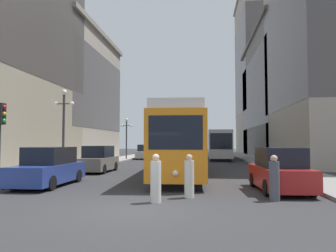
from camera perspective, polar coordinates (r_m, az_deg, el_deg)
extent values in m
plane|color=#303033|center=(9.83, -5.98, -14.90)|extent=(200.00, 200.00, 0.00)
cube|color=gray|center=(50.45, -5.16, -5.30)|extent=(2.96, 120.00, 0.15)
cube|color=gray|center=(49.79, 13.27, -5.26)|extent=(2.96, 120.00, 0.15)
cube|color=black|center=(20.34, 2.20, -8.29)|extent=(2.87, 13.86, 0.35)
cube|color=orange|center=(20.25, 2.19, -3.42)|extent=(3.32, 15.08, 3.10)
cube|color=black|center=(20.26, 2.18, -1.45)|extent=(3.32, 14.48, 1.08)
cube|color=silver|center=(20.32, 2.18, 1.58)|extent=(3.10, 14.77, 0.44)
cube|color=black|center=(12.80, 1.37, -1.17)|extent=(2.21, 0.19, 1.40)
sphere|color=#F2EACC|center=(12.78, 1.37, -8.54)|extent=(0.24, 0.24, 0.24)
cube|color=black|center=(39.47, 9.24, -5.74)|extent=(2.31, 10.79, 0.35)
cube|color=#B7B7BA|center=(39.42, 9.22, -3.23)|extent=(2.71, 11.74, 3.10)
cube|color=black|center=(39.43, 9.21, -2.44)|extent=(2.73, 11.27, 1.30)
cube|color=black|center=(33.60, 9.58, -2.73)|extent=(2.30, 0.11, 1.71)
cylinder|color=black|center=(38.67, -5.75, -5.60)|extent=(0.20, 0.64, 0.64)
cylinder|color=black|center=(41.36, -5.04, -5.44)|extent=(0.20, 0.64, 0.64)
cylinder|color=black|center=(38.39, -3.23, -5.63)|extent=(0.20, 0.64, 0.64)
cylinder|color=black|center=(41.10, -2.68, -5.47)|extent=(0.20, 0.64, 0.64)
cube|color=#B2B2B7|center=(39.86, -4.17, -5.13)|extent=(1.91, 4.46, 0.84)
cube|color=black|center=(39.95, -4.14, -3.95)|extent=(1.64, 2.47, 0.80)
cylinder|color=black|center=(21.60, -15.90, -7.48)|extent=(0.18, 0.64, 0.64)
cylinder|color=black|center=(24.06, -13.47, -7.05)|extent=(0.18, 0.64, 0.64)
cylinder|color=black|center=(21.01, -11.55, -7.66)|extent=(0.18, 0.64, 0.64)
cylinder|color=black|center=(23.54, -9.52, -7.19)|extent=(0.18, 0.64, 0.64)
cube|color=slate|center=(22.51, -12.56, -6.63)|extent=(1.82, 4.28, 0.84)
cube|color=black|center=(22.58, -12.45, -4.54)|extent=(1.59, 2.36, 0.80)
cylinder|color=black|center=(15.63, 21.33, -9.11)|extent=(0.21, 0.65, 0.64)
cylinder|color=black|center=(13.16, 24.78, -10.20)|extent=(0.21, 0.65, 0.64)
cylinder|color=black|center=(15.22, 15.09, -9.38)|extent=(0.21, 0.65, 0.64)
cylinder|color=black|center=(12.67, 17.41, -10.64)|extent=(0.21, 0.65, 0.64)
cube|color=maroon|center=(14.11, 19.56, -8.67)|extent=(1.97, 4.31, 0.84)
cube|color=black|center=(13.95, 19.61, -5.36)|extent=(1.68, 2.40, 0.80)
cylinder|color=black|center=(15.21, -26.21, -9.17)|extent=(0.19, 0.64, 0.64)
cylinder|color=black|center=(17.77, -21.17, -8.36)|extent=(0.19, 0.64, 0.64)
cylinder|color=black|center=(14.40, -20.34, -9.66)|extent=(0.19, 0.64, 0.64)
cylinder|color=black|center=(17.07, -15.98, -8.67)|extent=(0.19, 0.64, 0.64)
cube|color=navy|center=(16.05, -20.78, -7.95)|extent=(1.86, 4.76, 0.84)
cube|color=black|center=(16.11, -20.53, -5.01)|extent=(1.62, 2.62, 0.80)
cylinder|color=beige|center=(10.82, -2.24, -10.05)|extent=(0.37, 0.37, 1.40)
sphere|color=tan|center=(10.75, -2.23, -5.74)|extent=(0.25, 0.25, 0.25)
cylinder|color=beige|center=(11.77, 3.85, -9.58)|extent=(0.36, 0.36, 1.37)
sphere|color=tan|center=(11.71, 3.84, -5.72)|extent=(0.24, 0.24, 0.24)
cylinder|color=#4C4C56|center=(11.74, 18.70, -9.45)|extent=(0.36, 0.36, 1.36)
sphere|color=tan|center=(11.68, 18.63, -5.60)|extent=(0.24, 0.24, 0.24)
cube|color=black|center=(15.85, -28.13, 1.96)|extent=(0.36, 0.36, 0.95)
sphere|color=red|center=(15.76, -27.50, 3.08)|extent=(0.18, 0.18, 0.18)
sphere|color=gold|center=(15.74, -27.53, 1.98)|extent=(0.18, 0.18, 0.18)
sphere|color=green|center=(15.71, -27.56, 0.87)|extent=(0.18, 0.18, 0.18)
cylinder|color=#333338|center=(21.88, -18.42, -1.18)|extent=(0.16, 0.16, 5.07)
sphere|color=white|center=(22.12, -18.29, 5.82)|extent=(0.36, 0.36, 0.36)
sphere|color=white|center=(22.25, -19.62, 3.79)|extent=(0.31, 0.31, 0.31)
sphere|color=white|center=(21.80, -17.01, 3.89)|extent=(0.31, 0.31, 0.31)
cube|color=#333338|center=(22.02, -18.33, 3.84)|extent=(1.10, 0.06, 0.06)
cylinder|color=#333338|center=(38.17, -7.55, -2.50)|extent=(0.16, 0.16, 4.50)
sphere|color=white|center=(38.27, -7.52, 1.12)|extent=(0.36, 0.36, 0.36)
sphere|color=white|center=(38.36, -8.33, 0.06)|extent=(0.31, 0.31, 0.31)
sphere|color=white|center=(38.10, -6.72, 0.07)|extent=(0.31, 0.31, 0.31)
cube|color=#333338|center=(38.22, -7.53, 0.07)|extent=(1.10, 0.06, 0.06)
cube|color=#A89E8E|center=(39.54, -21.42, 4.54)|extent=(13.64, 15.87, 14.25)
cube|color=#544F4E|center=(39.64, -21.40, 5.56)|extent=(13.68, 15.91, 8.55)
cube|color=gray|center=(41.15, -21.21, 14.77)|extent=(14.24, 16.47, 0.50)
cube|color=slate|center=(50.25, 21.27, 4.79)|extent=(11.00, 22.59, 17.46)
cube|color=#383538|center=(50.38, 21.25, 5.77)|extent=(11.04, 22.63, 10.48)
cube|color=#5F5B56|center=(52.22, 21.07, 14.60)|extent=(11.60, 23.19, 0.50)
cube|color=#A89E8E|center=(66.12, 17.55, 8.94)|extent=(10.67, 18.16, 31.29)
cube|color=#544F4E|center=(66.46, 17.53, 10.26)|extent=(10.71, 18.20, 18.78)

